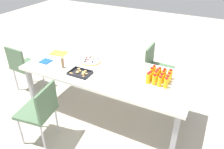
{
  "coord_description": "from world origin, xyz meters",
  "views": [
    {
      "loc": [
        -1.26,
        2.31,
        2.23
      ],
      "look_at": [
        -0.13,
        0.08,
        0.75
      ],
      "focal_mm": 35.52,
      "sensor_mm": 36.0,
      "label": 1
    }
  ],
  "objects_px": {
    "juice_bottle_13": "(160,82)",
    "fruit_pizza": "(91,61)",
    "juice_bottle_3": "(154,70)",
    "chair_far_right": "(40,109)",
    "chair_end": "(23,65)",
    "juice_bottle_6": "(157,74)",
    "snack_tray": "(80,73)",
    "paper_folder": "(59,53)",
    "juice_bottle_2": "(159,72)",
    "juice_bottle_10": "(156,77)",
    "juice_bottle_5": "(163,76)",
    "chair_near_left": "(156,66)",
    "juice_bottle_0": "(170,74)",
    "juice_bottle_4": "(169,77)",
    "napkin_stack": "(46,61)",
    "juice_bottle_14": "(154,80)",
    "juice_bottle_15": "(148,78)",
    "juice_bottle_8": "(167,80)",
    "juice_bottle_11": "(150,76)",
    "cardboard_tube": "(63,63)",
    "juice_bottle_12": "(166,83)",
    "plate_stack": "(112,68)",
    "juice_bottle_7": "(152,73)",
    "juice_bottle_1": "(164,73)",
    "party_table": "(106,74)",
    "juice_bottle_9": "(161,79)"
  },
  "relations": [
    {
      "from": "juice_bottle_13",
      "to": "fruit_pizza",
      "type": "distance_m",
      "value": 1.11
    },
    {
      "from": "juice_bottle_3",
      "to": "juice_bottle_13",
      "type": "height_order",
      "value": "same"
    },
    {
      "from": "chair_far_right",
      "to": "chair_end",
      "type": "height_order",
      "value": "same"
    },
    {
      "from": "juice_bottle_6",
      "to": "snack_tray",
      "type": "height_order",
      "value": "juice_bottle_6"
    },
    {
      "from": "paper_folder",
      "to": "juice_bottle_13",
      "type": "bearing_deg",
      "value": 173.6
    },
    {
      "from": "juice_bottle_2",
      "to": "juice_bottle_10",
      "type": "distance_m",
      "value": 0.15
    },
    {
      "from": "chair_end",
      "to": "juice_bottle_6",
      "type": "height_order",
      "value": "juice_bottle_6"
    },
    {
      "from": "juice_bottle_5",
      "to": "juice_bottle_6",
      "type": "distance_m",
      "value": 0.08
    },
    {
      "from": "chair_near_left",
      "to": "juice_bottle_3",
      "type": "xyz_separation_m",
      "value": [
        -0.15,
        0.67,
        0.29
      ]
    },
    {
      "from": "chair_far_right",
      "to": "juice_bottle_10",
      "type": "distance_m",
      "value": 1.47
    },
    {
      "from": "juice_bottle_0",
      "to": "juice_bottle_4",
      "type": "height_order",
      "value": "juice_bottle_0"
    },
    {
      "from": "juice_bottle_10",
      "to": "napkin_stack",
      "type": "bearing_deg",
      "value": 7.32
    },
    {
      "from": "juice_bottle_5",
      "to": "juice_bottle_14",
      "type": "distance_m",
      "value": 0.16
    },
    {
      "from": "juice_bottle_2",
      "to": "juice_bottle_15",
      "type": "height_order",
      "value": "juice_bottle_15"
    },
    {
      "from": "juice_bottle_8",
      "to": "juice_bottle_11",
      "type": "height_order",
      "value": "juice_bottle_11"
    },
    {
      "from": "juice_bottle_10",
      "to": "cardboard_tube",
      "type": "relative_size",
      "value": 0.96
    },
    {
      "from": "napkin_stack",
      "to": "chair_far_right",
      "type": "bearing_deg",
      "value": 124.6
    },
    {
      "from": "juice_bottle_0",
      "to": "juice_bottle_4",
      "type": "relative_size",
      "value": 1.02
    },
    {
      "from": "juice_bottle_12",
      "to": "plate_stack",
      "type": "bearing_deg",
      "value": -10.14
    },
    {
      "from": "juice_bottle_0",
      "to": "juice_bottle_7",
      "type": "xyz_separation_m",
      "value": [
        0.22,
        0.07,
        0.0
      ]
    },
    {
      "from": "chair_end",
      "to": "chair_near_left",
      "type": "relative_size",
      "value": 1.0
    },
    {
      "from": "juice_bottle_15",
      "to": "juice_bottle_6",
      "type": "bearing_deg",
      "value": -115.07
    },
    {
      "from": "paper_folder",
      "to": "juice_bottle_1",
      "type": "bearing_deg",
      "value": -178.67
    },
    {
      "from": "chair_far_right",
      "to": "party_table",
      "type": "bearing_deg",
      "value": -36.88
    },
    {
      "from": "chair_far_right",
      "to": "juice_bottle_9",
      "type": "distance_m",
      "value": 1.53
    },
    {
      "from": "juice_bottle_10",
      "to": "juice_bottle_11",
      "type": "relative_size",
      "value": 1.13
    },
    {
      "from": "plate_stack",
      "to": "juice_bottle_11",
      "type": "bearing_deg",
      "value": 173.11
    },
    {
      "from": "juice_bottle_8",
      "to": "plate_stack",
      "type": "height_order",
      "value": "juice_bottle_8"
    },
    {
      "from": "juice_bottle_10",
      "to": "fruit_pizza",
      "type": "distance_m",
      "value": 1.02
    },
    {
      "from": "juice_bottle_12",
      "to": "juice_bottle_8",
      "type": "bearing_deg",
      "value": -86.52
    },
    {
      "from": "juice_bottle_5",
      "to": "napkin_stack",
      "type": "xyz_separation_m",
      "value": [
        1.68,
        0.28,
        -0.06
      ]
    },
    {
      "from": "snack_tray",
      "to": "cardboard_tube",
      "type": "relative_size",
      "value": 1.86
    },
    {
      "from": "chair_end",
      "to": "juice_bottle_2",
      "type": "height_order",
      "value": "juice_bottle_2"
    },
    {
      "from": "chair_near_left",
      "to": "juice_bottle_12",
      "type": "xyz_separation_m",
      "value": [
        -0.37,
        0.89,
        0.29
      ]
    },
    {
      "from": "paper_folder",
      "to": "juice_bottle_8",
      "type": "bearing_deg",
      "value": 176.52
    },
    {
      "from": "chair_near_left",
      "to": "plate_stack",
      "type": "bearing_deg",
      "value": -28.16
    },
    {
      "from": "chair_end",
      "to": "juice_bottle_8",
      "type": "relative_size",
      "value": 6.31
    },
    {
      "from": "chair_end",
      "to": "juice_bottle_4",
      "type": "bearing_deg",
      "value": 7.71
    },
    {
      "from": "juice_bottle_9",
      "to": "napkin_stack",
      "type": "distance_m",
      "value": 1.69
    },
    {
      "from": "juice_bottle_11",
      "to": "snack_tray",
      "type": "distance_m",
      "value": 0.92
    },
    {
      "from": "juice_bottle_7",
      "to": "napkin_stack",
      "type": "height_order",
      "value": "juice_bottle_7"
    },
    {
      "from": "juice_bottle_13",
      "to": "plate_stack",
      "type": "height_order",
      "value": "juice_bottle_13"
    },
    {
      "from": "juice_bottle_1",
      "to": "juice_bottle_10",
      "type": "relative_size",
      "value": 0.88
    },
    {
      "from": "plate_stack",
      "to": "juice_bottle_2",
      "type": "bearing_deg",
      "value": -172.34
    },
    {
      "from": "juice_bottle_8",
      "to": "juice_bottle_9",
      "type": "bearing_deg",
      "value": -1.64
    },
    {
      "from": "juice_bottle_13",
      "to": "juice_bottle_8",
      "type": "bearing_deg",
      "value": -130.55
    },
    {
      "from": "juice_bottle_13",
      "to": "juice_bottle_15",
      "type": "xyz_separation_m",
      "value": [
        0.15,
        -0.01,
        0.0
      ]
    },
    {
      "from": "chair_end",
      "to": "juice_bottle_6",
      "type": "bearing_deg",
      "value": 8.3
    },
    {
      "from": "cardboard_tube",
      "to": "paper_folder",
      "type": "bearing_deg",
      "value": -44.17
    },
    {
      "from": "juice_bottle_1",
      "to": "juice_bottle_7",
      "type": "relative_size",
      "value": 0.91
    }
  ]
}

